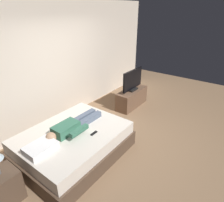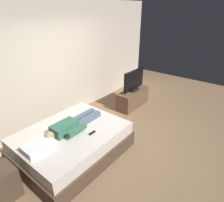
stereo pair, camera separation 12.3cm
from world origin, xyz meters
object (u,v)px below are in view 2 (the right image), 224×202
object	(u,v)px
tv_stand	(133,98)
tv	(134,81)
pillow	(38,146)
bed	(73,142)
person	(71,125)
nightstand	(2,184)
remote	(92,133)

from	to	relation	value
tv_stand	tv	distance (m)	0.53
pillow	tv	world-z (taller)	tv
tv	bed	bearing A→B (deg)	-175.25
person	nightstand	size ratio (longest dim) A/B	2.42
remote	tv_stand	bearing A→B (deg)	14.09
tv_stand	pillow	bearing A→B (deg)	-176.28
nightstand	tv	bearing A→B (deg)	1.94
pillow	person	size ratio (longest dim) A/B	0.38
tv_stand	tv	xyz separation A→B (m)	(0.00, -0.00, 0.53)
bed	nightstand	distance (m)	1.30
tv_stand	tv	bearing A→B (deg)	-90.00
bed	tv	size ratio (longest dim) A/B	2.26
remote	person	bearing A→B (deg)	110.47
pillow	remote	size ratio (longest dim) A/B	3.20
bed	person	xyz separation A→B (m)	(0.03, 0.04, 0.36)
pillow	tv_stand	xyz separation A→B (m)	(3.11, 0.20, -0.35)
tv_stand	bed	bearing A→B (deg)	-175.25
remote	tv	bearing A→B (deg)	14.09
remote	tv	world-z (taller)	tv
bed	pillow	distance (m)	0.76
person	tv_stand	xyz separation A→B (m)	(2.40, 0.16, -0.37)
pillow	tv_stand	size ratio (longest dim) A/B	0.44
pillow	bed	bearing A→B (deg)	0.00
pillow	remote	xyz separation A→B (m)	(0.86, -0.36, -0.05)
remote	nightstand	world-z (taller)	remote
tv_stand	nightstand	size ratio (longest dim) A/B	2.12
bed	remote	xyz separation A→B (m)	(0.18, -0.36, 0.29)
nightstand	remote	bearing A→B (deg)	-16.58
bed	nightstand	size ratio (longest dim) A/B	3.83
tv	nightstand	world-z (taller)	tv
nightstand	person	bearing A→B (deg)	-1.50
pillow	person	bearing A→B (deg)	3.35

